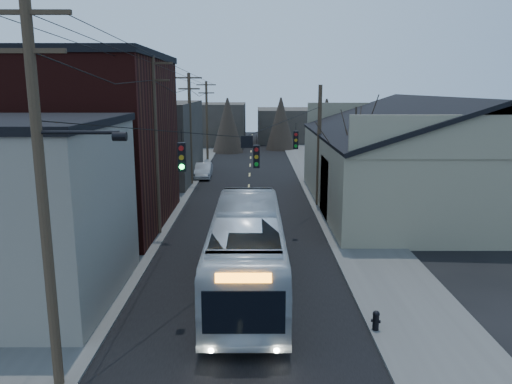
{
  "coord_description": "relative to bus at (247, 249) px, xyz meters",
  "views": [
    {
      "loc": [
        0.54,
        -9.68,
        8.32
      ],
      "look_at": [
        0.59,
        15.62,
        3.0
      ],
      "focal_mm": 35.0,
      "sensor_mm": 36.0,
      "label": 1
    }
  ],
  "objects": [
    {
      "name": "road_surface",
      "position": [
        -0.2,
        19.86,
        -1.7
      ],
      "size": [
        9.0,
        110.0,
        0.02
      ],
      "primitive_type": "cube",
      "color": "black",
      "rests_on": "ground"
    },
    {
      "name": "sidewalk_left",
      "position": [
        -6.7,
        19.86,
        -1.65
      ],
      "size": [
        4.0,
        110.0,
        0.12
      ],
      "primitive_type": "cube",
      "color": "#474744",
      "rests_on": "ground"
    },
    {
      "name": "sidewalk_right",
      "position": [
        6.3,
        19.86,
        -1.65
      ],
      "size": [
        4.0,
        110.0,
        0.12
      ],
      "primitive_type": "cube",
      "color": "#474744",
      "rests_on": "ground"
    },
    {
      "name": "building_clapboard",
      "position": [
        -9.2,
        -1.14,
        1.79
      ],
      "size": [
        8.0,
        8.0,
        7.0
      ],
      "primitive_type": "cube",
      "color": "gray",
      "rests_on": "ground"
    },
    {
      "name": "building_brick",
      "position": [
        -10.2,
        9.86,
        3.29
      ],
      "size": [
        10.0,
        12.0,
        10.0
      ],
      "primitive_type": "cube",
      "color": "black",
      "rests_on": "ground"
    },
    {
      "name": "building_left_far",
      "position": [
        -9.7,
        25.86,
        1.79
      ],
      "size": [
        9.0,
        14.0,
        7.0
      ],
      "primitive_type": "cube",
      "color": "#332F29",
      "rests_on": "ground"
    },
    {
      "name": "warehouse",
      "position": [
        12.8,
        14.86,
        0.98
      ],
      "size": [
        16.16,
        20.6,
        7.73
      ],
      "color": "gray",
      "rests_on": "ground"
    },
    {
      "name": "building_far_left",
      "position": [
        -6.2,
        54.86,
        1.29
      ],
      "size": [
        10.0,
        12.0,
        6.0
      ],
      "primitive_type": "cube",
      "color": "#332F29",
      "rests_on": "ground"
    },
    {
      "name": "building_far_right",
      "position": [
        6.8,
        59.86,
        0.79
      ],
      "size": [
        12.0,
        14.0,
        5.0
      ],
      "primitive_type": "cube",
      "color": "#332F29",
      "rests_on": "ground"
    },
    {
      "name": "bare_tree",
      "position": [
        6.3,
        9.86,
        1.89
      ],
      "size": [
        0.4,
        0.4,
        7.2
      ],
      "primitive_type": "cone",
      "color": "black",
      "rests_on": "ground"
    },
    {
      "name": "utility_lines",
      "position": [
        -3.31,
        14.0,
        3.24
      ],
      "size": [
        11.24,
        45.28,
        10.5
      ],
      "color": "#382B1E",
      "rests_on": "ground"
    },
    {
      "name": "bus",
      "position": [
        0.0,
        0.0,
        0.0
      ],
      "size": [
        2.88,
        12.31,
        3.43
      ],
      "primitive_type": "imported",
      "rotation": [
        0.0,
        0.0,
        3.14
      ],
      "color": "silver",
      "rests_on": "ground"
    },
    {
      "name": "parked_car",
      "position": [
        -4.5,
        26.23,
        -1.03
      ],
      "size": [
        1.53,
        4.19,
        1.37
      ],
      "primitive_type": "imported",
      "rotation": [
        0.0,
        0.0,
        0.02
      ],
      "color": "#9B9FA3",
      "rests_on": "ground"
    },
    {
      "name": "fire_hydrant",
      "position": [
        4.5,
        -3.97,
        -1.22
      ],
      "size": [
        0.34,
        0.24,
        0.7
      ],
      "rotation": [
        0.0,
        0.0,
        -0.42
      ],
      "color": "black",
      "rests_on": "sidewalk_right"
    }
  ]
}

